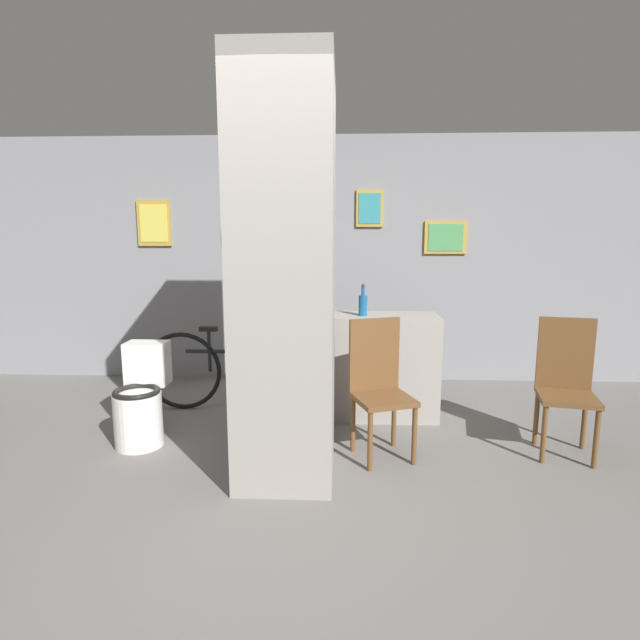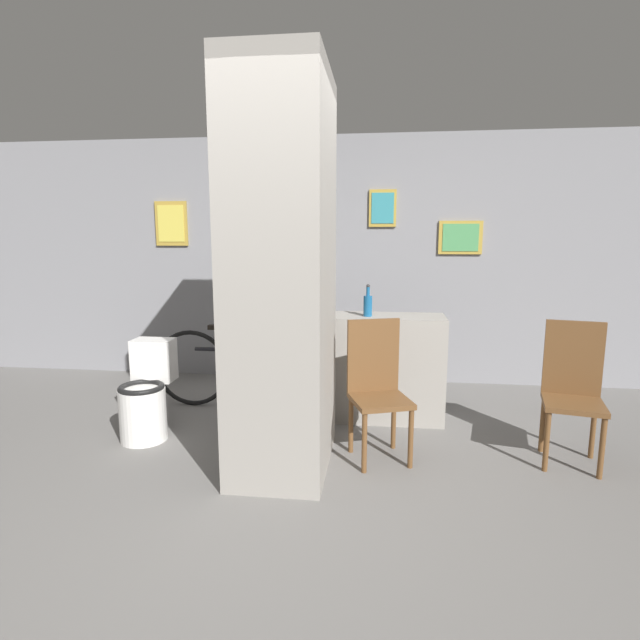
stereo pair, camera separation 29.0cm
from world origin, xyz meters
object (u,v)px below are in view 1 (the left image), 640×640
Objects in this scene: toilet at (141,402)px; bottle_tall at (363,304)px; chair_near_pillar at (379,383)px; bicycle at (238,370)px; chair_by_doorway at (566,382)px.

bottle_tall reaches higher than toilet.
bottle_tall reaches higher than chair_near_pillar.
toilet is at bearing -128.28° from bicycle.
toilet is 2.78× the size of bottle_tall.
chair_near_pillar is at bearing -3.76° from toilet.
toilet is at bearing 156.94° from chair_near_pillar.
bottle_tall is at bearing 78.09° from chair_near_pillar.
chair_near_pillar is 0.57× the size of bicycle.
chair_near_pillar is at bearing -163.82° from chair_by_doorway.
chair_near_pillar is 1.00× the size of chair_by_doorway.
chair_near_pillar and chair_by_doorway have the same top height.
bottle_tall is at bearing 19.42° from toilet.
chair_near_pillar reaches higher than toilet.
bottle_tall reaches higher than bicycle.
chair_near_pillar is 0.87m from bottle_tall.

